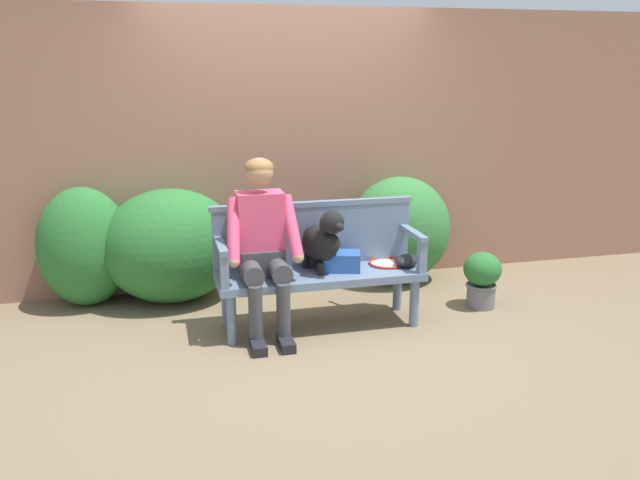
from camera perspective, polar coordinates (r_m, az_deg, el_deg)
name	(u,v)px	position (r m, az deg, el deg)	size (l,w,h in m)	color
ground_plane	(320,325)	(5.12, 0.00, -7.39)	(40.00, 40.00, 0.00)	#7A664C
brick_garden_fence	(286,148)	(6.00, -2.97, 7.93)	(8.00, 0.30, 2.42)	#936651
hedge_bush_far_right	(171,246)	(5.63, -12.76, -0.50)	(1.14, 0.89, 0.96)	#286B2D
hedge_bush_far_left	(84,247)	(5.73, -19.68, -0.57)	(0.75, 0.63, 0.99)	#286B2D
hedge_bush_mid_left	(399,229)	(6.06, 6.86, 0.91)	(0.94, 0.77, 0.97)	#337538
garden_bench	(320,280)	(4.99, 0.00, -3.44)	(1.55, 0.48, 0.43)	slate
bench_backrest	(313,233)	(5.10, -0.58, 0.65)	(1.59, 0.06, 0.50)	slate
bench_armrest_left_end	(222,257)	(4.71, -8.44, -1.43)	(0.06, 0.48, 0.28)	slate
bench_armrest_right_end	(417,243)	(5.06, 8.34, -0.26)	(0.06, 0.48, 0.28)	slate
person_seated	(262,241)	(4.80, -5.00, -0.06)	(0.56, 0.64, 1.30)	black
dog_on_bench	(323,240)	(4.92, 0.29, 0.00)	(0.33, 0.49, 0.49)	black
tennis_racket	(384,262)	(5.20, 5.56, -1.92)	(0.42, 0.56, 0.03)	red
baseball_glove	(406,261)	(5.14, 7.46, -1.77)	(0.22, 0.17, 0.09)	black
sports_bag	(341,261)	(5.00, 1.86, -1.84)	(0.28, 0.20, 0.14)	#2856A3
potted_plant	(482,277)	(5.57, 13.81, -3.11)	(0.31, 0.31, 0.47)	slate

